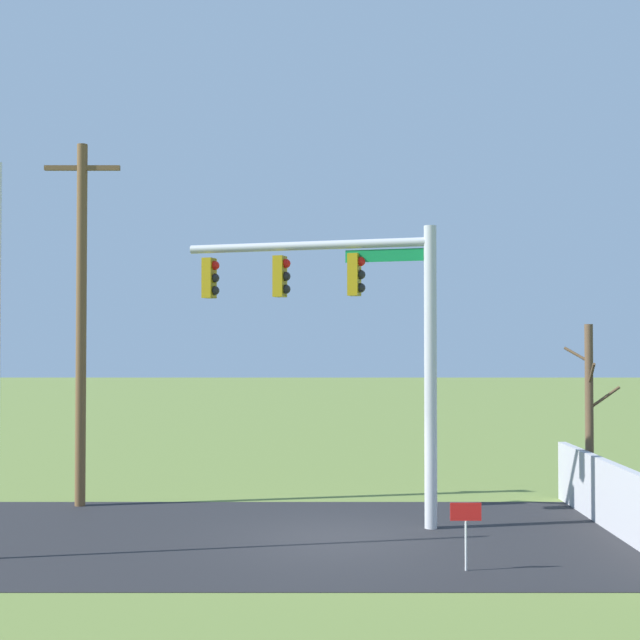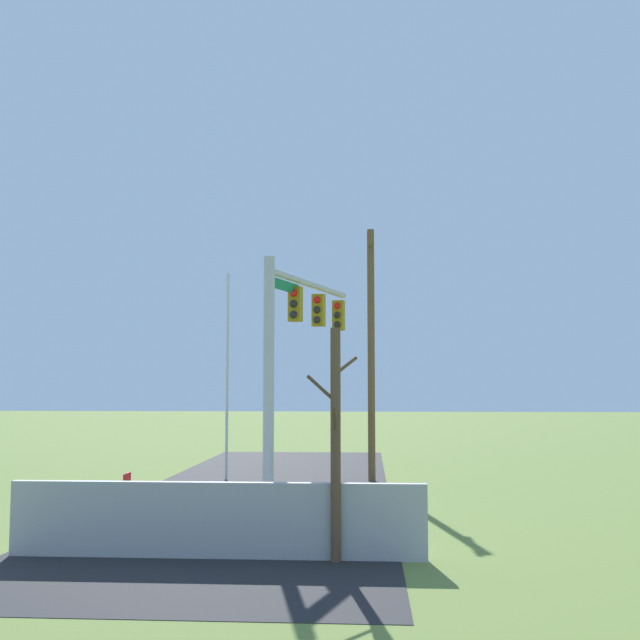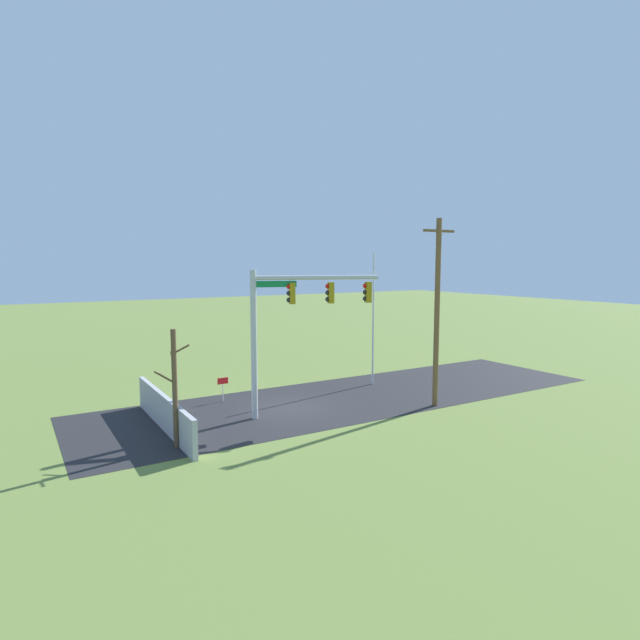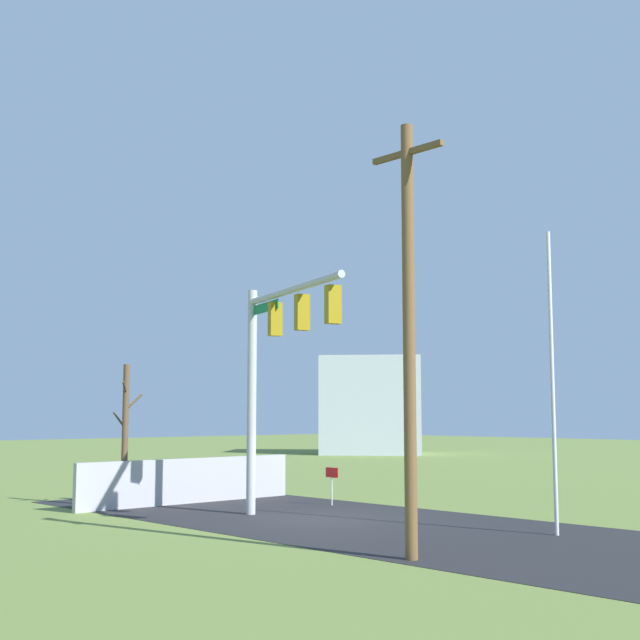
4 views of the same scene
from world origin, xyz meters
name	(u,v)px [view 4 (image 4 of 4)]	position (x,y,z in m)	size (l,w,h in m)	color
ground_plane	(321,518)	(0.00, 0.00, 0.00)	(160.00, 160.00, 0.00)	olive
road_surface	(431,532)	(-4.00, 0.00, 0.01)	(28.00, 8.00, 0.01)	#232326
sidewalk_corner	(230,512)	(3.10, 0.87, 0.00)	(6.00, 6.00, 0.01)	#B7B5AD
retaining_fence	(189,481)	(6.00, 0.36, 0.74)	(0.20, 8.31, 1.48)	#A8A8AD
signal_mast	(274,352)	(0.48, 1.37, 4.71)	(5.71, 1.94, 6.68)	#B2B5BA
flagpole	(552,381)	(-6.48, -1.78, 3.77)	(0.10, 0.10, 7.54)	silver
utility_pole	(409,329)	(-6.34, 3.49, 4.71)	(1.90, 0.26, 9.09)	brown
bare_tree	(125,434)	(6.18, 2.73, 2.33)	(1.27, 1.02, 4.54)	brown
open_sign	(332,477)	(2.28, -2.65, 0.91)	(0.56, 0.04, 1.22)	silver
distant_building	(371,405)	(26.95, -30.88, 3.66)	(6.55, 7.47, 7.32)	silver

